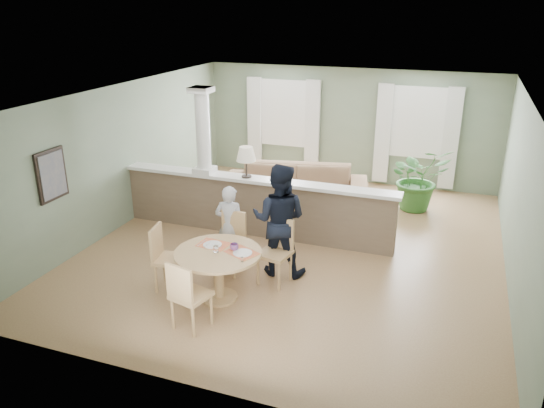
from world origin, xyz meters
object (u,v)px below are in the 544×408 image
at_px(chair_near, 187,293).
at_px(dining_table, 219,261).
at_px(houseplant, 418,178).
at_px(chair_far_boy, 231,239).
at_px(child_person, 230,226).
at_px(sofa, 295,188).
at_px(man_person, 279,220).
at_px(chair_far_man, 277,248).
at_px(chair_side, 165,255).

bearing_deg(chair_near, dining_table, -80.28).
bearing_deg(houseplant, chair_far_boy, -123.83).
bearing_deg(chair_near, child_person, -69.26).
relative_size(dining_table, child_person, 0.92).
relative_size(sofa, houseplant, 2.21).
relative_size(chair_far_boy, chair_near, 0.99).
bearing_deg(chair_far_boy, man_person, 15.97).
height_order(sofa, chair_near, chair_near).
bearing_deg(dining_table, chair_far_man, 53.16).
height_order(chair_near, chair_side, chair_side).
bearing_deg(man_person, sofa, -82.13).
bearing_deg(dining_table, houseplant, 63.55).
xyz_separation_m(sofa, chair_side, (-0.81, -3.91, 0.12)).
bearing_deg(chair_near, houseplant, -99.75).
relative_size(chair_far_boy, child_person, 0.72).
distance_m(dining_table, man_person, 1.25).
relative_size(chair_far_boy, man_person, 0.54).
relative_size(dining_table, man_person, 0.69).
relative_size(chair_near, man_person, 0.55).
xyz_separation_m(chair_far_man, chair_near, (-0.66, -1.67, -0.01)).
distance_m(chair_side, child_person, 1.22).
bearing_deg(sofa, houseplant, 5.99).
bearing_deg(chair_far_boy, chair_far_man, -3.75).
height_order(chair_far_boy, man_person, man_person).
relative_size(sofa, man_person, 1.65).
relative_size(dining_table, chair_far_boy, 1.28).
bearing_deg(chair_near, sofa, -76.05).
bearing_deg(dining_table, chair_side, 179.00).
bearing_deg(chair_far_boy, sofa, 90.11).
height_order(houseplant, chair_near, houseplant).
bearing_deg(child_person, chair_side, 54.80).
distance_m(chair_side, man_person, 1.83).
distance_m(chair_near, man_person, 2.07).
distance_m(houseplant, dining_table, 5.27).
bearing_deg(chair_far_boy, dining_table, -74.20).
bearing_deg(chair_side, man_person, -63.88).
bearing_deg(dining_table, man_person, 63.19).
relative_size(chair_far_man, child_person, 0.74).
relative_size(sofa, chair_far_boy, 3.05).
bearing_deg(man_person, houseplant, -121.10).
bearing_deg(chair_far_boy, houseplant, 58.59).
bearing_deg(child_person, chair_near, 91.69).
bearing_deg(dining_table, child_person, 105.79).
bearing_deg(man_person, chair_far_man, 97.66).
distance_m(chair_far_boy, man_person, 0.86).
bearing_deg(man_person, chair_near, 68.00).
distance_m(houseplant, chair_near, 6.08).
bearing_deg(chair_near, chair_far_man, -98.07).
distance_m(chair_far_man, chair_near, 1.80).
height_order(houseplant, man_person, man_person).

